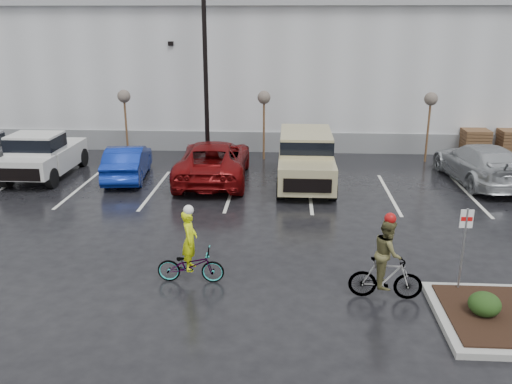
# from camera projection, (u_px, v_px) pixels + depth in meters

# --- Properties ---
(ground) EXTENTS (120.00, 120.00, 0.00)m
(ground) POSITION_uv_depth(u_px,v_px,m) (300.00, 293.00, 13.14)
(ground) COLOR black
(ground) RESTS_ON ground
(warehouse) EXTENTS (60.50, 15.50, 7.20)m
(warehouse) POSITION_uv_depth(u_px,v_px,m) (296.00, 64.00, 32.90)
(warehouse) COLOR silver
(warehouse) RESTS_ON ground
(wooded_ridge) EXTENTS (80.00, 25.00, 6.00)m
(wooded_ridge) POSITION_uv_depth(u_px,v_px,m) (293.00, 52.00, 54.95)
(wooded_ridge) COLOR #223917
(wooded_ridge) RESTS_ON ground
(lamppost) EXTENTS (0.50, 1.00, 9.22)m
(lamppost) POSITION_uv_depth(u_px,v_px,m) (205.00, 35.00, 23.02)
(lamppost) COLOR black
(lamppost) RESTS_ON ground
(sapling_west) EXTENTS (0.60, 0.60, 3.20)m
(sapling_west) POSITION_uv_depth(u_px,v_px,m) (124.00, 100.00, 25.11)
(sapling_west) COLOR #523B21
(sapling_west) RESTS_ON ground
(sapling_mid) EXTENTS (0.60, 0.60, 3.20)m
(sapling_mid) POSITION_uv_depth(u_px,v_px,m) (264.00, 101.00, 24.73)
(sapling_mid) COLOR #523B21
(sapling_mid) RESTS_ON ground
(sapling_east) EXTENTS (0.60, 0.60, 3.20)m
(sapling_east) POSITION_uv_depth(u_px,v_px,m) (431.00, 103.00, 24.30)
(sapling_east) COLOR #523B21
(sapling_east) RESTS_ON ground
(pallet_stack_a) EXTENTS (1.20, 1.20, 1.35)m
(pallet_stack_a) POSITION_uv_depth(u_px,v_px,m) (475.00, 143.00, 25.74)
(pallet_stack_a) COLOR #523B21
(pallet_stack_a) RESTS_ON ground
(pallet_stack_b) EXTENTS (1.20, 1.20, 1.35)m
(pallet_stack_b) POSITION_uv_depth(u_px,v_px,m) (511.00, 144.00, 25.64)
(pallet_stack_b) COLOR #523B21
(pallet_stack_b) RESTS_ON ground
(shrub_a) EXTENTS (0.70, 0.70, 0.52)m
(shrub_a) POSITION_uv_depth(u_px,v_px,m) (485.00, 304.00, 11.84)
(shrub_a) COLOR #1B3512
(shrub_a) RESTS_ON curb_island
(fire_lane_sign) EXTENTS (0.30, 0.05, 2.20)m
(fire_lane_sign) POSITION_uv_depth(u_px,v_px,m) (464.00, 241.00, 12.68)
(fire_lane_sign) COLOR gray
(fire_lane_sign) RESTS_ON ground
(pickup_white) EXTENTS (2.10, 5.20, 1.96)m
(pickup_white) POSITION_uv_depth(u_px,v_px,m) (47.00, 152.00, 22.72)
(pickup_white) COLOR beige
(pickup_white) RESTS_ON ground
(car_blue) EXTENTS (2.00, 4.40, 1.40)m
(car_blue) POSITION_uv_depth(u_px,v_px,m) (128.00, 162.00, 22.31)
(car_blue) COLOR navy
(car_blue) RESTS_ON ground
(car_red) EXTENTS (2.87, 5.96, 1.64)m
(car_red) POSITION_uv_depth(u_px,v_px,m) (214.00, 161.00, 22.06)
(car_red) COLOR #66090A
(car_red) RESTS_ON ground
(suv_tan) EXTENTS (2.20, 5.10, 2.06)m
(suv_tan) POSITION_uv_depth(u_px,v_px,m) (306.00, 160.00, 21.32)
(suv_tan) COLOR tan
(suv_tan) RESTS_ON ground
(car_far_silver) EXTENTS (2.85, 5.68, 1.58)m
(car_far_silver) POSITION_uv_depth(u_px,v_px,m) (480.00, 163.00, 21.75)
(car_far_silver) COLOR #ADB1B5
(car_far_silver) RESTS_ON ground
(cyclist_hivis) EXTENTS (1.69, 0.60, 2.05)m
(cyclist_hivis) POSITION_uv_depth(u_px,v_px,m) (190.00, 258.00, 13.55)
(cyclist_hivis) COLOR #3F3F44
(cyclist_hivis) RESTS_ON ground
(cyclist_olive) EXTENTS (1.69, 0.82, 2.16)m
(cyclist_olive) POSITION_uv_depth(u_px,v_px,m) (386.00, 267.00, 12.70)
(cyclist_olive) COLOR #3F3F44
(cyclist_olive) RESTS_ON ground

